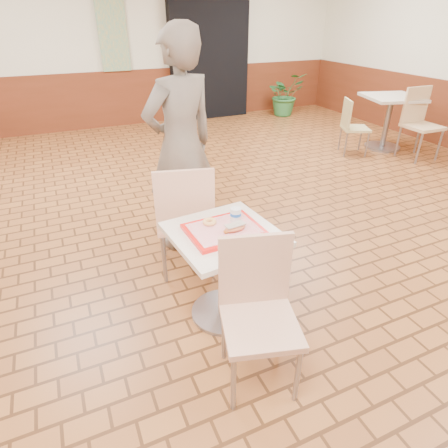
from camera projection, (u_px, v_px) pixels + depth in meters
name	position (u px, v px, depth m)	size (l,w,h in m)	color
room_shell	(302.00, 78.00, 2.92)	(8.01, 10.01, 3.01)	brown
wainscot_band	(290.00, 194.00, 3.41)	(8.00, 10.00, 1.00)	#5C2611
corridor_doorway	(209.00, 61.00, 7.41)	(1.60, 0.22, 2.20)	black
promo_poster	(113.00, 34.00, 6.57)	(0.50, 0.03, 1.20)	gray
main_table	(224.00, 261.00, 2.55)	(0.66, 0.66, 0.70)	beige
chair_main_front	(258.00, 306.00, 2.11)	(0.52, 0.52, 0.90)	tan
chair_main_back	(185.00, 215.00, 2.97)	(0.54, 0.54, 0.97)	#E9B08C
customer	(181.00, 146.00, 3.18)	(0.69, 0.46, 1.90)	#6A5E52
serving_tray	(224.00, 230.00, 2.43)	(0.47, 0.37, 0.03)	red
ring_donut	(210.00, 222.00, 2.46)	(0.09, 0.09, 0.03)	#EDA856
long_john_donut	(235.00, 228.00, 2.38)	(0.16, 0.09, 0.05)	#BF6238
paper_cup	(236.00, 214.00, 2.48)	(0.07, 0.07, 0.09)	silver
second_table	(389.00, 114.00, 5.89)	(0.78, 0.78, 0.82)	beige
chair_second_left	(352.00, 124.00, 5.70)	(0.50, 0.50, 0.82)	tan
chair_second_front	(419.00, 119.00, 5.52)	(0.48, 0.48, 1.01)	tan
potted_plant	(285.00, 94.00, 7.90)	(0.77, 0.67, 0.86)	#2B6C32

